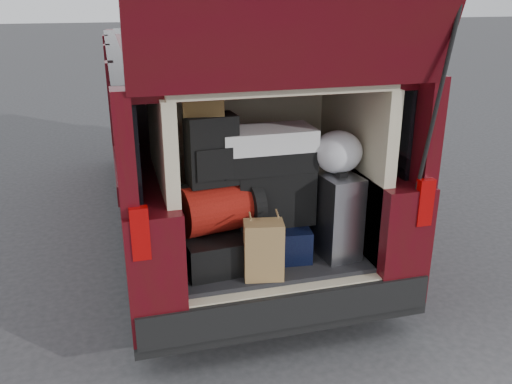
{
  "coord_description": "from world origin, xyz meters",
  "views": [
    {
      "loc": [
        -0.96,
        -3.04,
        2.25
      ],
      "look_at": [
        -0.07,
        0.2,
        0.99
      ],
      "focal_mm": 38.0,
      "sensor_mm": 36.0,
      "label": 1
    }
  ],
  "objects_px": {
    "silver_roller": "(335,214)",
    "twotone_duffel": "(267,149)",
    "red_duffel": "(220,207)",
    "black_soft_case": "(273,195)",
    "black_hardshell": "(212,246)",
    "navy_hardshell": "(274,236)",
    "kraft_bag": "(264,250)",
    "backpack": "(211,150)"
  },
  "relations": [
    {
      "from": "kraft_bag",
      "to": "black_soft_case",
      "type": "height_order",
      "value": "black_soft_case"
    },
    {
      "from": "navy_hardshell",
      "to": "backpack",
      "type": "xyz_separation_m",
      "value": [
        -0.43,
        -0.04,
        0.66
      ]
    },
    {
      "from": "kraft_bag",
      "to": "navy_hardshell",
      "type": "bearing_deg",
      "value": 72.79
    },
    {
      "from": "navy_hardshell",
      "to": "silver_roller",
      "type": "distance_m",
      "value": 0.44
    },
    {
      "from": "kraft_bag",
      "to": "black_soft_case",
      "type": "distance_m",
      "value": 0.45
    },
    {
      "from": "navy_hardshell",
      "to": "black_soft_case",
      "type": "height_order",
      "value": "black_soft_case"
    },
    {
      "from": "silver_roller",
      "to": "red_duffel",
      "type": "bearing_deg",
      "value": 166.52
    },
    {
      "from": "navy_hardshell",
      "to": "backpack",
      "type": "bearing_deg",
      "value": -168.43
    },
    {
      "from": "navy_hardshell",
      "to": "backpack",
      "type": "relative_size",
      "value": 1.16
    },
    {
      "from": "backpack",
      "to": "twotone_duffel",
      "type": "distance_m",
      "value": 0.38
    },
    {
      "from": "black_soft_case",
      "to": "kraft_bag",
      "type": "bearing_deg",
      "value": -113.29
    },
    {
      "from": "navy_hardshell",
      "to": "kraft_bag",
      "type": "relative_size",
      "value": 1.36
    },
    {
      "from": "black_hardshell",
      "to": "silver_roller",
      "type": "relative_size",
      "value": 0.98
    },
    {
      "from": "black_hardshell",
      "to": "black_soft_case",
      "type": "height_order",
      "value": "black_soft_case"
    },
    {
      "from": "navy_hardshell",
      "to": "silver_roller",
      "type": "bearing_deg",
      "value": -12.66
    },
    {
      "from": "silver_roller",
      "to": "red_duffel",
      "type": "distance_m",
      "value": 0.78
    },
    {
      "from": "silver_roller",
      "to": "black_hardshell",
      "type": "bearing_deg",
      "value": 166.92
    },
    {
      "from": "black_hardshell",
      "to": "silver_roller",
      "type": "distance_m",
      "value": 0.85
    },
    {
      "from": "kraft_bag",
      "to": "black_hardshell",
      "type": "bearing_deg",
      "value": 142.89
    },
    {
      "from": "red_duffel",
      "to": "backpack",
      "type": "bearing_deg",
      "value": 164.59
    },
    {
      "from": "black_hardshell",
      "to": "black_soft_case",
      "type": "bearing_deg",
      "value": 4.2
    },
    {
      "from": "backpack",
      "to": "black_soft_case",
      "type": "bearing_deg",
      "value": 2.83
    },
    {
      "from": "black_hardshell",
      "to": "twotone_duffel",
      "type": "height_order",
      "value": "twotone_duffel"
    },
    {
      "from": "silver_roller",
      "to": "twotone_duffel",
      "type": "height_order",
      "value": "twotone_duffel"
    },
    {
      "from": "black_hardshell",
      "to": "kraft_bag",
      "type": "height_order",
      "value": "kraft_bag"
    },
    {
      "from": "navy_hardshell",
      "to": "silver_roller",
      "type": "xyz_separation_m",
      "value": [
        0.38,
        -0.13,
        0.17
      ]
    },
    {
      "from": "silver_roller",
      "to": "red_duffel",
      "type": "height_order",
      "value": "silver_roller"
    },
    {
      "from": "black_hardshell",
      "to": "navy_hardshell",
      "type": "relative_size",
      "value": 1.09
    },
    {
      "from": "black_hardshell",
      "to": "twotone_duffel",
      "type": "bearing_deg",
      "value": 5.41
    },
    {
      "from": "silver_roller",
      "to": "backpack",
      "type": "height_order",
      "value": "backpack"
    },
    {
      "from": "red_duffel",
      "to": "black_soft_case",
      "type": "distance_m",
      "value": 0.39
    },
    {
      "from": "black_hardshell",
      "to": "red_duffel",
      "type": "xyz_separation_m",
      "value": [
        0.06,
        -0.0,
        0.27
      ]
    },
    {
      "from": "black_soft_case",
      "to": "twotone_duffel",
      "type": "relative_size",
      "value": 0.83
    },
    {
      "from": "kraft_bag",
      "to": "black_soft_case",
      "type": "relative_size",
      "value": 0.73
    },
    {
      "from": "red_duffel",
      "to": "black_soft_case",
      "type": "height_order",
      "value": "black_soft_case"
    },
    {
      "from": "black_soft_case",
      "to": "twotone_duffel",
      "type": "distance_m",
      "value": 0.33
    },
    {
      "from": "black_hardshell",
      "to": "silver_roller",
      "type": "bearing_deg",
      "value": -10.25
    },
    {
      "from": "twotone_duffel",
      "to": "navy_hardshell",
      "type": "bearing_deg",
      "value": -23.38
    },
    {
      "from": "silver_roller",
      "to": "twotone_duffel",
      "type": "relative_size",
      "value": 0.93
    },
    {
      "from": "black_hardshell",
      "to": "red_duffel",
      "type": "bearing_deg",
      "value": -4.88
    },
    {
      "from": "backpack",
      "to": "twotone_duffel",
      "type": "height_order",
      "value": "backpack"
    },
    {
      "from": "red_duffel",
      "to": "silver_roller",
      "type": "bearing_deg",
      "value": -17.47
    }
  ]
}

